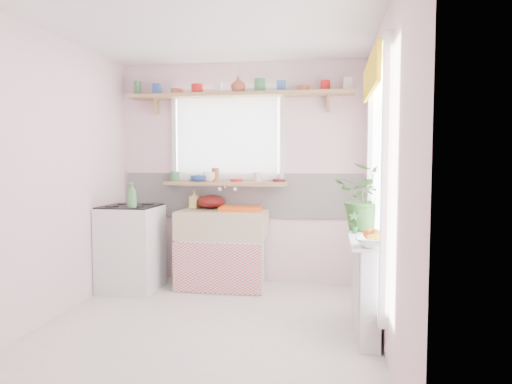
# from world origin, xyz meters

# --- Properties ---
(room) EXTENTS (3.20, 3.20, 3.20)m
(room) POSITION_xyz_m (0.66, 0.86, 1.37)
(room) COLOR silver
(room) RESTS_ON ground
(sink_unit) EXTENTS (0.95, 0.65, 1.11)m
(sink_unit) POSITION_xyz_m (-0.15, 1.29, 0.43)
(sink_unit) COLOR white
(sink_unit) RESTS_ON ground
(cooker) EXTENTS (0.58, 0.58, 0.93)m
(cooker) POSITION_xyz_m (-1.10, 1.05, 0.46)
(cooker) COLOR white
(cooker) RESTS_ON ground
(radiator_ledge) EXTENTS (0.22, 0.95, 0.78)m
(radiator_ledge) POSITION_xyz_m (1.30, 0.20, 0.40)
(radiator_ledge) COLOR white
(radiator_ledge) RESTS_ON ground
(windowsill) EXTENTS (1.40, 0.22, 0.04)m
(windowsill) POSITION_xyz_m (-0.15, 1.48, 1.14)
(windowsill) COLOR tan
(windowsill) RESTS_ON room
(pine_shelf) EXTENTS (2.52, 0.24, 0.04)m
(pine_shelf) POSITION_xyz_m (0.00, 1.47, 2.12)
(pine_shelf) COLOR tan
(pine_shelf) RESTS_ON room
(shelf_crockery) EXTENTS (2.47, 0.11, 0.12)m
(shelf_crockery) POSITION_xyz_m (-0.00, 1.47, 2.20)
(shelf_crockery) COLOR #3F7F4C
(shelf_crockery) RESTS_ON pine_shelf
(sill_crockery) EXTENTS (1.35, 0.11, 0.12)m
(sill_crockery) POSITION_xyz_m (-0.20, 1.48, 1.21)
(sill_crockery) COLOR #3F7F4C
(sill_crockery) RESTS_ON windowsill
(dish_tray) EXTENTS (0.47, 0.37, 0.05)m
(dish_tray) POSITION_xyz_m (0.05, 1.32, 0.87)
(dish_tray) COLOR #FD5C16
(dish_tray) RESTS_ON sink_unit
(colander) EXTENTS (0.34, 0.34, 0.15)m
(colander) POSITION_xyz_m (-0.33, 1.50, 0.93)
(colander) COLOR #59100F
(colander) RESTS_ON sink_unit
(jade_plant) EXTENTS (0.67, 0.62, 0.60)m
(jade_plant) POSITION_xyz_m (1.33, 0.60, 1.07)
(jade_plant) COLOR #336026
(jade_plant) RESTS_ON radiator_ledge
(fruit_bowl) EXTENTS (0.34, 0.34, 0.07)m
(fruit_bowl) POSITION_xyz_m (1.33, -0.20, 0.81)
(fruit_bowl) COLOR white
(fruit_bowl) RESTS_ON radiator_ledge
(herb_pot) EXTENTS (0.10, 0.07, 0.18)m
(herb_pot) POSITION_xyz_m (1.21, 0.41, 0.87)
(herb_pot) COLOR #285E25
(herb_pot) RESTS_ON radiator_ledge
(soap_bottle_sink) EXTENTS (0.11, 0.11, 0.20)m
(soap_bottle_sink) POSITION_xyz_m (-0.53, 1.50, 0.95)
(soap_bottle_sink) COLOR #F5E06D
(soap_bottle_sink) RESTS_ON sink_unit
(sill_cup) EXTENTS (0.17, 0.17, 0.11)m
(sill_cup) POSITION_xyz_m (-0.33, 1.42, 1.21)
(sill_cup) COLOR white
(sill_cup) RESTS_ON windowsill
(sill_bowl) EXTENTS (0.22, 0.22, 0.07)m
(sill_bowl) POSITION_xyz_m (-0.43, 1.42, 1.19)
(sill_bowl) COLOR #2D4D94
(sill_bowl) RESTS_ON windowsill
(shelf_vase) EXTENTS (0.20, 0.20, 0.17)m
(shelf_vase) POSITION_xyz_m (0.01, 1.41, 2.22)
(shelf_vase) COLOR brown
(shelf_vase) RESTS_ON pine_shelf
(cooker_bottle) EXTENTS (0.13, 0.13, 0.26)m
(cooker_bottle) POSITION_xyz_m (-0.98, 0.83, 1.04)
(cooker_bottle) COLOR #478E4D
(cooker_bottle) RESTS_ON cooker
(fruit) EXTENTS (0.20, 0.14, 0.10)m
(fruit) POSITION_xyz_m (1.34, -0.19, 0.87)
(fruit) COLOR orange
(fruit) RESTS_ON fruit_bowl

